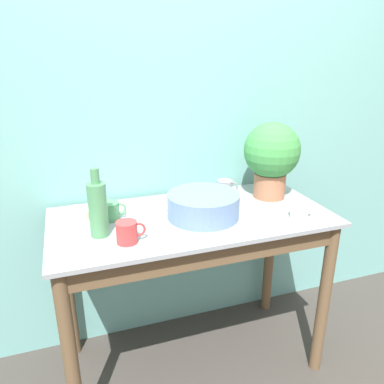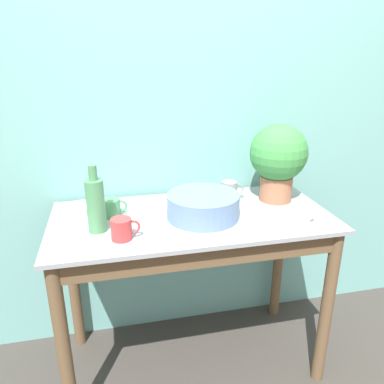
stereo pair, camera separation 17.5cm
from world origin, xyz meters
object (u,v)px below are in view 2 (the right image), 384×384
Objects in this scene: bottle_tall at (96,204)px; mug_white at (301,215)px; bowl_wash_large at (203,206)px; mug_red at (122,229)px; tray_board at (148,205)px; potted_plant at (278,157)px; mug_grey at (230,191)px; bowl_small_cream at (81,210)px; mug_green at (111,208)px.

bottle_tall reaches higher than mug_white.
mug_white is (0.42, -0.17, -0.02)m from bowl_wash_large.
tray_board is at bearing 66.12° from mug_red.
potted_plant is 1.18× the size of bowl_wash_large.
mug_grey reaches higher than mug_red.
mug_grey is at bearing 43.80° from bowl_wash_large.
bowl_small_cream is (-0.76, -0.02, -0.03)m from mug_grey.
mug_white is 1.04m from bowl_small_cream.
mug_white is 0.75m from tray_board.
mug_white is 0.94× the size of mug_grey.
mug_green is at bearing -157.16° from tray_board.
tray_board is (0.25, 0.22, -0.12)m from bottle_tall.
bowl_small_cream is (-0.99, 0.03, -0.21)m from potted_plant.
potted_plant is at bearing -1.50° from bowl_small_cream.
tray_board is at bearing 151.75° from mug_white.
mug_white is 0.42m from mug_grey.
bowl_small_cream is at bearing 160.24° from mug_green.
mug_white is 0.93× the size of mug_red.
bottle_tall is at bearing -175.43° from bowl_wash_large.
bottle_tall is 0.92m from mug_white.
mug_grey reaches higher than mug_white.
mug_grey is 0.76m from bowl_small_cream.
potted_plant is 0.88m from mug_red.
mug_red is at bearing -45.60° from bottle_tall.
bowl_wash_large is at bearing 158.21° from mug_white.
bottle_tall is at bearing -161.78° from mug_grey.
bowl_small_cream is at bearing 178.50° from potted_plant.
bottle_tall is 2.62× the size of mug_white.
tray_board is at bearing 179.77° from mug_grey.
potted_plant reaches higher than tray_board.
bottle_tall is 2.46× the size of mug_grey.
potted_plant is 0.87m from mug_green.
potted_plant is 1.84× the size of tray_board.
bowl_wash_large is at bearing -37.91° from tray_board.
mug_grey is (0.19, 0.18, -0.01)m from bowl_wash_large.
tray_board is (-0.67, 0.05, -0.22)m from potted_plant.
bowl_wash_large is 0.49m from bottle_tall.
bowl_wash_large is 0.31m from tray_board.
bottle_tall reaches higher than mug_grey.
bowl_wash_large is 2.80× the size of mug_grey.
mug_red is (-0.38, -0.14, -0.01)m from bowl_wash_large.
mug_red is at bearing -161.23° from potted_plant.
bottle_tall is 2.44× the size of mug_red.
bowl_wash_large is 0.41m from mug_red.
bottle_tall reaches higher than mug_green.
mug_white is at bearing -1.83° from mug_red.
mug_green is at bearing 161.78° from mug_white.
mug_green is at bearing -19.76° from bowl_small_cream.
bowl_wash_large is 2.61× the size of bowl_small_cream.
mug_grey is at bearing 29.52° from mug_red.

